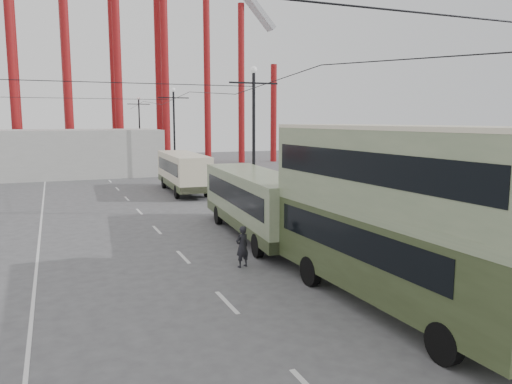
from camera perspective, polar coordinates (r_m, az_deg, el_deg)
name	(u,v)px	position (r m, az deg, el deg)	size (l,w,h in m)	color
ground	(311,347)	(14.06, 6.25, -17.23)	(160.00, 160.00, 0.00)	#4D4D50
road_markings	(148,218)	(31.85, -12.28, -2.88)	(12.52, 120.00, 0.01)	silver
lamp_post_mid	(254,142)	(31.43, -0.26, 5.74)	(3.20, 0.44, 9.32)	black
lamp_post_far	(174,133)	(52.48, -9.32, 6.63)	(3.20, 0.44, 9.32)	black
lamp_post_distant	(140,130)	(74.08, -13.16, 6.95)	(3.20, 0.44, 9.32)	black
fairground_shed	(54,153)	(58.24, -22.07, 4.14)	(22.00, 10.00, 5.00)	#ADACA7
double_decker_bus	(395,208)	(16.23, 15.65, -1.81)	(3.10, 11.02, 5.87)	#313C20
single_decker_green	(256,201)	(25.95, 0.05, -0.99)	(3.63, 11.97, 3.33)	gray
single_decker_cream	(183,171)	(42.40, -8.33, 2.44)	(3.11, 10.55, 3.25)	beige
pedestrian	(242,247)	(20.68, -1.58, -6.26)	(0.63, 0.41, 1.73)	black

